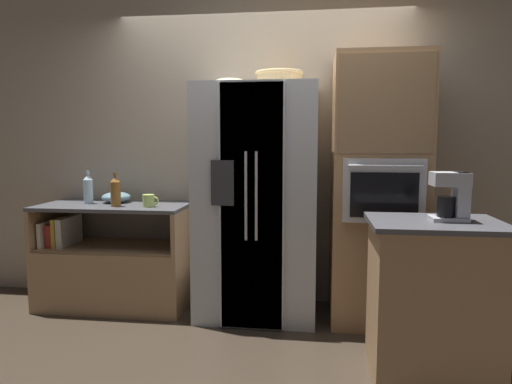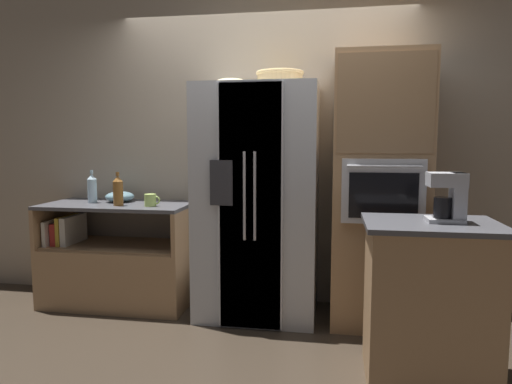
% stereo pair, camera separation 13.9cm
% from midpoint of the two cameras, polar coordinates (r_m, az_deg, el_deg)
% --- Properties ---
extents(ground_plane, '(20.00, 20.00, 0.00)m').
position_cam_midpoint_polar(ground_plane, '(3.82, 1.10, -15.30)').
color(ground_plane, '#382D23').
extents(wall_back, '(12.00, 0.06, 2.80)m').
position_cam_midpoint_polar(wall_back, '(4.01, 2.13, 6.19)').
color(wall_back, tan).
rests_on(wall_back, ground_plane).
extents(counter_left, '(1.25, 0.62, 0.88)m').
position_cam_midpoint_polar(counter_left, '(4.19, -15.94, -9.03)').
color(counter_left, '#A87F56').
rests_on(counter_left, ground_plane).
extents(refrigerator, '(0.95, 0.74, 1.85)m').
position_cam_midpoint_polar(refrigerator, '(3.66, 1.32, -1.29)').
color(refrigerator, silver).
rests_on(refrigerator, ground_plane).
extents(wall_oven, '(0.69, 0.74, 2.05)m').
position_cam_midpoint_polar(wall_oven, '(3.65, 16.08, 0.10)').
color(wall_oven, '#A87F56').
rests_on(wall_oven, ground_plane).
extents(island_counter, '(0.76, 0.59, 0.95)m').
position_cam_midpoint_polar(island_counter, '(2.93, 22.07, -12.66)').
color(island_counter, '#A87F56').
rests_on(island_counter, ground_plane).
extents(wicker_basket, '(0.38, 0.38, 0.11)m').
position_cam_midpoint_polar(wicker_basket, '(3.74, 4.11, 14.02)').
color(wicker_basket, tan).
rests_on(wicker_basket, refrigerator).
extents(fruit_bowl, '(0.25, 0.25, 0.06)m').
position_cam_midpoint_polar(fruit_bowl, '(3.76, -2.06, 13.53)').
color(fruit_bowl, beige).
rests_on(fruit_bowl, refrigerator).
extents(bottle_tall, '(0.08, 0.08, 0.28)m').
position_cam_midpoint_polar(bottle_tall, '(3.92, -15.87, 0.18)').
color(bottle_tall, brown).
rests_on(bottle_tall, counter_left).
extents(bottle_short, '(0.08, 0.08, 0.28)m').
position_cam_midpoint_polar(bottle_short, '(4.18, -18.91, 0.45)').
color(bottle_short, silver).
rests_on(bottle_short, counter_left).
extents(mug, '(0.13, 0.10, 0.10)m').
position_cam_midpoint_polar(mug, '(3.82, -12.03, -1.01)').
color(mug, '#B2D166').
rests_on(mug, counter_left).
extents(mixing_bowl, '(0.25, 0.25, 0.09)m').
position_cam_midpoint_polar(mixing_bowl, '(4.17, -15.76, -0.56)').
color(mixing_bowl, '#668C99').
rests_on(mixing_bowl, counter_left).
extents(coffee_maker, '(0.20, 0.16, 0.28)m').
position_cam_midpoint_polar(coffee_maker, '(2.83, 24.39, -0.38)').
color(coffee_maker, '#B2B2B7').
rests_on(coffee_maker, island_counter).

